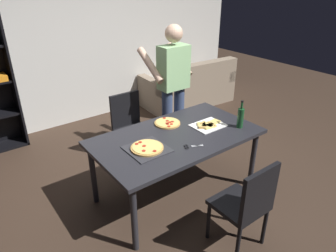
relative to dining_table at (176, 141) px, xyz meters
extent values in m
plane|color=#38281E|center=(0.00, 0.00, -0.68)|extent=(12.00, 12.00, 0.00)
cube|color=silver|center=(0.00, 2.60, 0.72)|extent=(6.40, 0.10, 2.80)
cube|color=#232328|center=(0.00, 0.00, 0.05)|extent=(1.76, 0.99, 0.04)
cylinder|color=#232328|center=(-0.80, -0.42, -0.33)|extent=(0.06, 0.06, 0.71)
cylinder|color=#232328|center=(0.80, -0.42, -0.33)|extent=(0.06, 0.06, 0.71)
cylinder|color=#232328|center=(-0.80, 0.42, -0.33)|extent=(0.06, 0.06, 0.71)
cylinder|color=#232328|center=(0.80, 0.42, -0.33)|extent=(0.06, 0.06, 0.71)
cube|color=black|center=(0.00, -0.90, -0.25)|extent=(0.42, 0.42, 0.04)
cube|color=black|center=(0.00, -1.09, -0.01)|extent=(0.42, 0.04, 0.45)
cylinder|color=black|center=(0.18, -0.72, -0.48)|extent=(0.04, 0.04, 0.41)
cylinder|color=black|center=(-0.18, -0.72, -0.48)|extent=(0.04, 0.04, 0.41)
cylinder|color=black|center=(0.18, -1.08, -0.48)|extent=(0.04, 0.04, 0.41)
cylinder|color=black|center=(-0.18, -1.08, -0.48)|extent=(0.04, 0.04, 0.41)
cube|color=black|center=(0.00, 0.90, -0.25)|extent=(0.42, 0.42, 0.04)
cube|color=black|center=(0.00, 1.09, -0.01)|extent=(0.42, 0.04, 0.45)
cylinder|color=black|center=(-0.18, 0.72, -0.48)|extent=(0.04, 0.04, 0.41)
cylinder|color=black|center=(0.18, 0.72, -0.48)|extent=(0.04, 0.04, 0.41)
cylinder|color=black|center=(-0.18, 1.08, -0.48)|extent=(0.04, 0.04, 0.41)
cylinder|color=black|center=(0.18, 1.08, -0.48)|extent=(0.04, 0.04, 0.41)
cube|color=gray|center=(1.90, 2.05, -0.48)|extent=(1.75, 0.95, 0.40)
cube|color=gray|center=(1.88, 1.73, -0.06)|extent=(1.71, 0.30, 0.45)
cube|color=gray|center=(2.67, 2.00, -0.18)|extent=(0.21, 0.86, 0.20)
cube|color=gray|center=(1.13, 2.10, -0.18)|extent=(0.21, 0.86, 0.20)
cube|color=black|center=(-1.05, 2.35, 0.29)|extent=(0.03, 0.35, 1.95)
cylinder|color=#38476B|center=(0.64, 0.75, -0.21)|extent=(0.14, 0.14, 0.95)
cylinder|color=#38476B|center=(0.44, 0.75, -0.21)|extent=(0.14, 0.14, 0.95)
cube|color=#99CC8C|center=(0.54, 0.75, 0.54)|extent=(0.38, 0.22, 0.55)
sphere|color=#E0B293|center=(0.54, 0.75, 0.96)|extent=(0.22, 0.22, 0.22)
cylinder|color=#E0B293|center=(0.77, 0.93, 0.57)|extent=(0.09, 0.50, 0.39)
cylinder|color=#E0B293|center=(0.31, 0.93, 0.57)|extent=(0.09, 0.50, 0.39)
cube|color=#2D2D33|center=(-0.41, -0.06, 0.07)|extent=(0.38, 0.38, 0.01)
cylinder|color=tan|center=(-0.41, -0.06, 0.09)|extent=(0.32, 0.32, 0.02)
cylinder|color=#EACC6B|center=(-0.41, -0.06, 0.10)|extent=(0.29, 0.29, 0.01)
cylinder|color=#B22819|center=(-0.43, -0.03, 0.10)|extent=(0.04, 0.04, 0.00)
cylinder|color=#B22819|center=(-0.42, 0.05, 0.10)|extent=(0.04, 0.04, 0.00)
cylinder|color=#B22819|center=(-0.40, -0.17, 0.10)|extent=(0.04, 0.04, 0.00)
cylinder|color=#B22819|center=(-0.47, 0.04, 0.10)|extent=(0.04, 0.04, 0.00)
cylinder|color=#B22819|center=(-0.48, -0.11, 0.10)|extent=(0.04, 0.04, 0.00)
cube|color=white|center=(0.43, -0.04, 0.07)|extent=(0.36, 0.28, 0.01)
cube|color=#EACC6B|center=(0.51, -0.04, 0.09)|extent=(0.15, 0.11, 0.02)
cube|color=tan|center=(0.45, -0.04, 0.09)|extent=(0.03, 0.09, 0.02)
cube|color=#EACC6B|center=(0.39, -0.08, 0.09)|extent=(0.15, 0.10, 0.02)
cube|color=tan|center=(0.45, -0.09, 0.09)|extent=(0.03, 0.09, 0.02)
cube|color=#EACC6B|center=(0.41, -0.04, 0.09)|extent=(0.13, 0.16, 0.02)
cube|color=tan|center=(0.39, 0.02, 0.09)|extent=(0.09, 0.05, 0.02)
cube|color=#EACC6B|center=(0.35, -0.01, 0.09)|extent=(0.15, 0.17, 0.02)
cube|color=tan|center=(0.32, -0.06, 0.09)|extent=(0.09, 0.07, 0.02)
cylinder|color=#194723|center=(0.68, -0.27, 0.18)|extent=(0.07, 0.07, 0.22)
cylinder|color=#194723|center=(0.68, -0.27, 0.33)|extent=(0.03, 0.03, 0.08)
cylinder|color=black|center=(0.68, -0.27, 0.38)|extent=(0.03, 0.03, 0.02)
cube|color=silver|center=(0.02, -0.31, 0.07)|extent=(0.12, 0.05, 0.01)
cube|color=silver|center=(0.02, -0.31, 0.07)|extent=(0.11, 0.08, 0.01)
torus|color=black|center=(-0.07, -0.24, 0.07)|extent=(0.06, 0.06, 0.01)
torus|color=black|center=(-0.09, -0.27, 0.07)|extent=(0.06, 0.06, 0.01)
cylinder|color=tan|center=(0.09, 0.28, 0.08)|extent=(0.29, 0.29, 0.02)
cylinder|color=#EACC6B|center=(0.09, 0.28, 0.09)|extent=(0.26, 0.26, 0.01)
cylinder|color=#B22819|center=(0.03, 0.18, 0.09)|extent=(0.04, 0.04, 0.00)
cylinder|color=#B22819|center=(0.09, 0.21, 0.09)|extent=(0.04, 0.04, 0.00)
cylinder|color=#B22819|center=(0.12, 0.38, 0.09)|extent=(0.04, 0.04, 0.00)
cylinder|color=#B22819|center=(0.11, 0.25, 0.09)|extent=(0.04, 0.04, 0.00)
cylinder|color=#B22819|center=(0.10, 0.30, 0.09)|extent=(0.04, 0.04, 0.00)
cylinder|color=#B22819|center=(0.07, 0.25, 0.09)|extent=(0.04, 0.04, 0.00)
cylinder|color=#B22819|center=(0.14, 0.25, 0.09)|extent=(0.04, 0.04, 0.00)
cylinder|color=#B22819|center=(0.06, 0.23, 0.09)|extent=(0.04, 0.04, 0.00)
camera|label=1|loc=(-1.81, -2.24, 1.60)|focal=33.05mm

